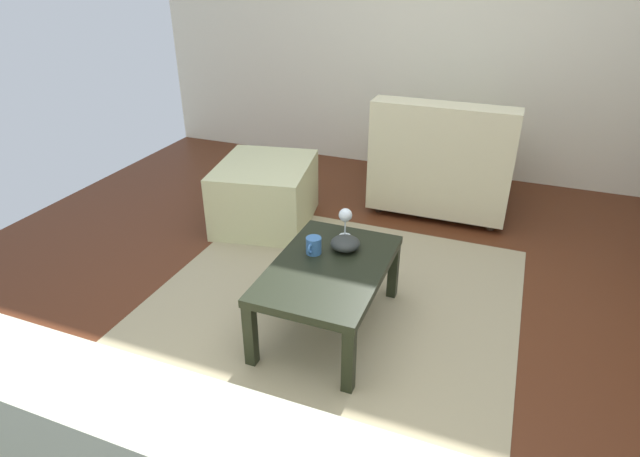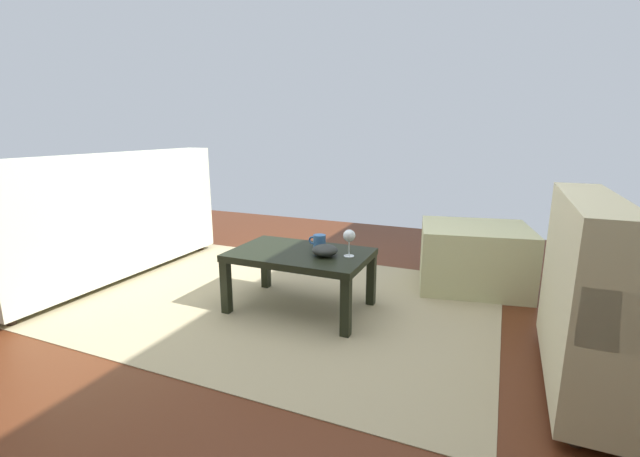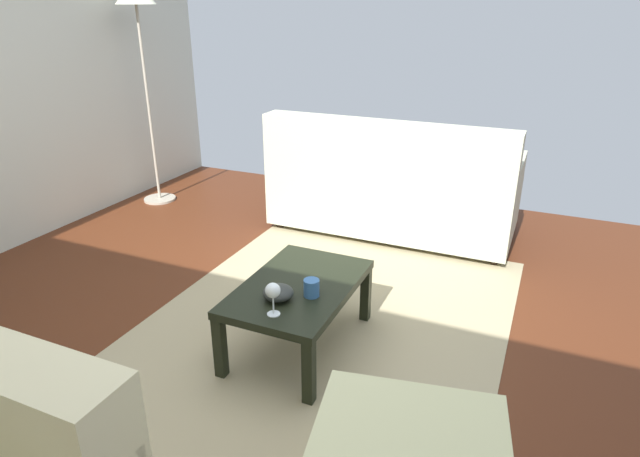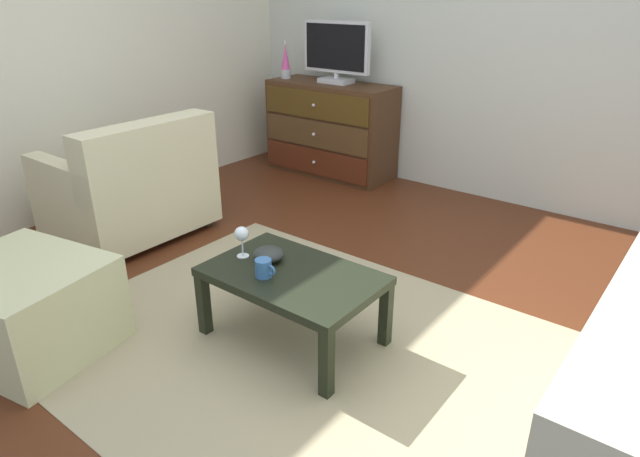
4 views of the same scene
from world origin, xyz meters
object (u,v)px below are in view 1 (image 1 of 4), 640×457
at_px(wine_glass, 345,216).
at_px(ottoman, 265,194).
at_px(armchair, 444,164).
at_px(coffee_table, 329,274).
at_px(mug, 313,246).
at_px(bowl_decorative, 345,243).

bearing_deg(wine_glass, ottoman, -128.76).
distance_m(wine_glass, armchair, 1.38).
height_order(coffee_table, mug, mug).
bearing_deg(wine_glass, mug, -21.12).
bearing_deg(mug, armchair, 166.41).
height_order(armchair, ottoman, armchair).
bearing_deg(coffee_table, armchair, 170.66).
relative_size(mug, armchair, 0.12).
height_order(wine_glass, mug, wine_glass).
height_order(coffee_table, armchair, armchair).
xyz_separation_m(coffee_table, ottoman, (-0.93, -0.81, -0.10)).
bearing_deg(ottoman, bowl_decorative, 47.55).
bearing_deg(ottoman, coffee_table, 41.00).
bearing_deg(armchair, wine_glass, -12.28).
relative_size(coffee_table, bowl_decorative, 5.49).
bearing_deg(mug, wine_glass, 158.88).
bearing_deg(mug, ottoman, -140.67).
xyz_separation_m(armchair, ottoman, (0.71, -1.08, -0.12)).
height_order(coffee_table, bowl_decorative, bowl_decorative).
bearing_deg(armchair, coffee_table, -9.34).
height_order(mug, ottoman, mug).
xyz_separation_m(wine_glass, armchair, (-1.34, 0.29, -0.15)).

